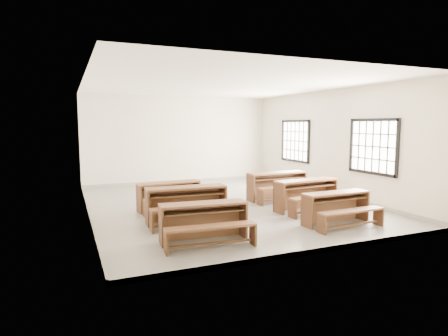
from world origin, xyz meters
name	(u,v)px	position (x,y,z in m)	size (l,w,h in m)	color
room	(227,126)	(0.09, 0.00, 2.14)	(8.50, 8.50, 3.20)	slate
desk_set_0	(204,219)	(-1.62, -2.89, 0.42)	(1.68, 0.97, 0.73)	brown
desk_set_1	(187,202)	(-1.50, -1.44, 0.47)	(1.82, 1.00, 0.80)	brown
desk_set_2	(170,194)	(-1.54, -0.11, 0.42)	(1.68, 1.00, 0.72)	brown
desk_set_3	(337,206)	(1.47, -2.86, 0.41)	(1.59, 0.86, 0.71)	brown
desk_set_4	(308,193)	(1.68, -1.48, 0.46)	(1.81, 1.05, 0.78)	brown
desk_set_5	(278,184)	(1.69, -0.03, 0.47)	(1.80, 0.96, 0.80)	brown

